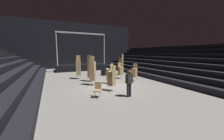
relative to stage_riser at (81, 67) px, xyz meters
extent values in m
cube|color=slate|center=(0.00, -11.20, -0.61)|extent=(22.00, 30.00, 0.10)
cube|color=black|center=(0.00, 3.80, 3.44)|extent=(22.00, 0.30, 8.00)
cube|color=black|center=(-5.38, -10.20, -0.34)|extent=(0.75, 24.00, 0.45)
cube|color=black|center=(-6.12, -10.20, 0.11)|extent=(0.75, 24.00, 0.45)
cube|color=black|center=(-6.88, -10.20, 0.56)|extent=(0.75, 24.00, 0.45)
cube|color=black|center=(5.38, -10.20, -0.34)|extent=(0.75, 24.00, 0.45)
cube|color=black|center=(6.12, -10.20, 0.11)|extent=(0.75, 24.00, 0.45)
cube|color=black|center=(6.88, -10.20, 0.56)|extent=(0.75, 24.00, 0.45)
cube|color=black|center=(7.62, -10.20, 1.01)|extent=(0.75, 24.00, 0.45)
cube|color=black|center=(8.38, -10.20, 1.46)|extent=(0.75, 24.00, 0.45)
cube|color=black|center=(9.12, -10.20, 1.91)|extent=(0.75, 24.00, 0.45)
cube|color=black|center=(9.88, -10.20, 2.36)|extent=(0.75, 24.00, 0.45)
cube|color=black|center=(10.62, -10.20, 2.81)|extent=(0.75, 24.00, 0.45)
cube|color=black|center=(0.00, 0.03, -0.11)|extent=(7.44, 2.98, 0.91)
cylinder|color=#9EA0A8|center=(-3.47, -1.21, 2.65)|extent=(0.16, 0.16, 4.61)
cylinder|color=#9EA0A8|center=(3.47, -1.21, 2.65)|extent=(0.16, 0.16, 4.61)
cube|color=#9EA0A8|center=(0.00, -1.21, 4.95)|extent=(7.14, 0.20, 0.20)
cylinder|color=black|center=(-3.22, -1.21, 4.73)|extent=(0.18, 0.18, 0.22)
cylinder|color=black|center=(-1.07, -1.21, 4.73)|extent=(0.18, 0.18, 0.22)
cylinder|color=black|center=(1.07, -1.21, 4.73)|extent=(0.18, 0.18, 0.22)
cylinder|color=black|center=(3.22, -1.21, 4.73)|extent=(0.18, 0.18, 0.22)
cylinder|color=black|center=(0.08, -13.98, -0.13)|extent=(0.15, 0.15, 0.86)
cylinder|color=black|center=(-0.10, -14.00, -0.13)|extent=(0.15, 0.15, 0.86)
cube|color=silver|center=(0.00, -14.05, 0.61)|extent=(0.19, 0.12, 0.61)
cube|color=black|center=(-0.01, -13.99, 0.61)|extent=(0.42, 0.27, 0.61)
cube|color=navy|center=(0.01, -14.10, 0.68)|extent=(0.06, 0.02, 0.39)
cylinder|color=black|center=(0.23, -13.96, 0.62)|extent=(0.10, 0.10, 0.56)
cylinder|color=black|center=(-0.24, -14.01, 0.62)|extent=(0.10, 0.10, 0.56)
sphere|color=#936B4C|center=(-0.01, -13.99, 1.05)|extent=(0.20, 0.20, 0.20)
sphere|color=black|center=(-0.01, -13.99, 1.11)|extent=(0.17, 0.17, 0.17)
cylinder|color=#B2B5BA|center=(-1.61, -7.17, -0.36)|extent=(0.02, 0.02, 0.40)
cylinder|color=#B2B5BA|center=(-1.97, -7.06, -0.36)|extent=(0.02, 0.02, 0.40)
cylinder|color=#B2B5BA|center=(-1.50, -6.81, -0.36)|extent=(0.02, 0.02, 0.40)
cylinder|color=#B2B5BA|center=(-1.86, -6.70, -0.36)|extent=(0.02, 0.02, 0.40)
cube|color=#A38456|center=(-1.74, -6.94, -0.12)|extent=(0.55, 0.55, 0.08)
cube|color=#A38456|center=(-1.74, -6.94, -0.03)|extent=(0.55, 0.55, 0.08)
cube|color=#A38456|center=(-1.74, -6.94, 0.05)|extent=(0.55, 0.55, 0.08)
cube|color=#A38456|center=(-1.74, -6.94, 0.14)|extent=(0.55, 0.55, 0.08)
cube|color=#A38456|center=(-1.74, -6.94, 0.22)|extent=(0.55, 0.55, 0.08)
cube|color=#A38456|center=(-1.74, -6.94, 0.31)|extent=(0.55, 0.55, 0.08)
cube|color=#A38456|center=(-1.74, -6.94, 0.39)|extent=(0.55, 0.55, 0.08)
cube|color=#A38456|center=(-1.74, -6.94, 0.48)|extent=(0.55, 0.55, 0.08)
cube|color=#A38456|center=(-1.74, -6.94, 0.56)|extent=(0.55, 0.55, 0.08)
cube|color=#A38456|center=(-1.74, -6.94, 0.65)|extent=(0.55, 0.55, 0.08)
cube|color=#A38456|center=(-1.74, -6.94, 0.73)|extent=(0.55, 0.55, 0.08)
cube|color=#A38456|center=(-1.74, -6.94, 0.82)|extent=(0.55, 0.55, 0.08)
cube|color=#A38456|center=(-1.74, -6.94, 0.90)|extent=(0.55, 0.55, 0.08)
cube|color=#A38456|center=(-1.74, -6.94, 0.99)|extent=(0.55, 0.55, 0.08)
cube|color=#A38456|center=(-1.74, -6.94, 1.07)|extent=(0.55, 0.55, 0.08)
cube|color=#A38456|center=(-1.74, -6.94, 1.16)|extent=(0.55, 0.55, 0.08)
cube|color=#A38456|center=(-1.74, -6.94, 1.24)|extent=(0.55, 0.55, 0.08)
cube|color=#A38456|center=(-1.74, -6.94, 1.33)|extent=(0.55, 0.55, 0.08)
cube|color=#A38456|center=(-1.74, -6.94, 1.41)|extent=(0.55, 0.55, 0.08)
cube|color=#A38456|center=(-1.68, -6.75, 1.68)|extent=(0.40, 0.17, 0.46)
cylinder|color=#B2B5BA|center=(2.59, -8.75, -0.36)|extent=(0.02, 0.02, 0.40)
cylinder|color=#B2B5BA|center=(2.22, -8.83, -0.36)|extent=(0.02, 0.02, 0.40)
cylinder|color=#B2B5BA|center=(2.51, -8.37, -0.36)|extent=(0.02, 0.02, 0.40)
cylinder|color=#B2B5BA|center=(2.14, -8.45, -0.36)|extent=(0.02, 0.02, 0.40)
cube|color=#A38456|center=(2.37, -8.60, -0.12)|extent=(0.52, 0.52, 0.08)
cube|color=#A38456|center=(2.37, -8.60, -0.03)|extent=(0.52, 0.52, 0.08)
cube|color=#A38456|center=(2.37, -8.60, 0.05)|extent=(0.52, 0.52, 0.08)
cube|color=#A38456|center=(2.37, -8.60, 0.14)|extent=(0.52, 0.52, 0.08)
cube|color=#A38456|center=(2.37, -8.60, 0.22)|extent=(0.52, 0.52, 0.08)
cube|color=#A38456|center=(2.37, -8.60, 0.31)|extent=(0.52, 0.52, 0.08)
cube|color=#A38456|center=(2.37, -8.60, 0.39)|extent=(0.52, 0.52, 0.08)
cube|color=#A38456|center=(2.37, -8.60, 0.48)|extent=(0.52, 0.52, 0.08)
cube|color=#A38456|center=(2.37, -8.60, 0.56)|extent=(0.52, 0.52, 0.08)
cube|color=#A38456|center=(2.37, -8.60, 0.65)|extent=(0.52, 0.52, 0.08)
cube|color=#A38456|center=(2.33, -8.41, 0.92)|extent=(0.41, 0.13, 0.46)
cylinder|color=#B2B5BA|center=(0.07, -10.25, -0.36)|extent=(0.02, 0.02, 0.40)
cylinder|color=#B2B5BA|center=(0.38, -10.03, -0.36)|extent=(0.02, 0.02, 0.40)
cylinder|color=#B2B5BA|center=(0.29, -10.56, -0.36)|extent=(0.02, 0.02, 0.40)
cylinder|color=#B2B5BA|center=(0.60, -10.33, -0.36)|extent=(0.02, 0.02, 0.40)
cube|color=#A38456|center=(0.33, -10.29, -0.12)|extent=(0.61, 0.61, 0.08)
cube|color=#A38456|center=(0.33, -10.29, -0.03)|extent=(0.61, 0.61, 0.08)
cube|color=#A38456|center=(0.33, -10.29, 0.05)|extent=(0.61, 0.61, 0.08)
cube|color=#A38456|center=(0.33, -10.29, 0.14)|extent=(0.61, 0.61, 0.08)
cube|color=#A38456|center=(0.33, -10.29, 0.22)|extent=(0.61, 0.61, 0.08)
cube|color=#A38456|center=(0.33, -10.29, 0.31)|extent=(0.61, 0.61, 0.08)
cube|color=#A38456|center=(0.33, -10.29, 0.39)|extent=(0.61, 0.61, 0.08)
cube|color=#A38456|center=(0.33, -10.29, 0.48)|extent=(0.61, 0.61, 0.08)
cube|color=#A38456|center=(0.33, -10.29, 0.56)|extent=(0.61, 0.61, 0.08)
cube|color=#A38456|center=(0.33, -10.29, 0.65)|extent=(0.61, 0.61, 0.08)
cube|color=#A38456|center=(0.33, -10.29, 0.73)|extent=(0.61, 0.61, 0.08)
cube|color=#A38456|center=(0.45, -10.45, 1.00)|extent=(0.36, 0.28, 0.46)
cylinder|color=#B2B5BA|center=(-0.70, -12.27, -0.36)|extent=(0.02, 0.02, 0.40)
cylinder|color=#B2B5BA|center=(-0.37, -12.08, -0.36)|extent=(0.02, 0.02, 0.40)
cylinder|color=#B2B5BA|center=(-0.51, -12.60, -0.36)|extent=(0.02, 0.02, 0.40)
cylinder|color=#B2B5BA|center=(-0.18, -12.41, -0.36)|extent=(0.02, 0.02, 0.40)
cube|color=#A38456|center=(-0.44, -12.34, -0.12)|extent=(0.60, 0.60, 0.08)
cube|color=#A38456|center=(-0.44, -12.34, -0.03)|extent=(0.60, 0.60, 0.08)
cube|color=#A38456|center=(-0.44, -12.34, 0.05)|extent=(0.60, 0.60, 0.08)
cube|color=#A38456|center=(-0.44, -12.34, 0.14)|extent=(0.60, 0.60, 0.08)
cube|color=#A38456|center=(-0.44, -12.34, 0.22)|extent=(0.60, 0.60, 0.08)
cube|color=#A38456|center=(-0.44, -12.34, 0.31)|extent=(0.60, 0.60, 0.08)
cube|color=#A38456|center=(-0.44, -12.34, 0.39)|extent=(0.60, 0.60, 0.08)
cube|color=#A38456|center=(-0.44, -12.34, 0.48)|extent=(0.60, 0.60, 0.08)
cube|color=#A38456|center=(-0.44, -12.34, 0.56)|extent=(0.60, 0.60, 0.08)
cube|color=#A38456|center=(-0.44, -12.34, 0.65)|extent=(0.60, 0.60, 0.08)
cube|color=#A38456|center=(-0.44, -12.34, 0.73)|extent=(0.60, 0.60, 0.08)
cube|color=#A38456|center=(-0.44, -12.34, 0.82)|extent=(0.60, 0.60, 0.08)
cube|color=#A38456|center=(-0.35, -12.51, 1.09)|extent=(0.38, 0.25, 0.46)
cylinder|color=#B2B5BA|center=(3.30, -6.47, -0.36)|extent=(0.02, 0.02, 0.40)
cylinder|color=#B2B5BA|center=(3.62, -6.26, -0.36)|extent=(0.02, 0.02, 0.40)
cylinder|color=#B2B5BA|center=(3.51, -6.79, -0.36)|extent=(0.02, 0.02, 0.40)
cylinder|color=#B2B5BA|center=(3.83, -6.58, -0.36)|extent=(0.02, 0.02, 0.40)
cube|color=#A38456|center=(3.57, -6.52, -0.12)|extent=(0.61, 0.61, 0.08)
cube|color=#A38456|center=(3.57, -6.52, -0.03)|extent=(0.61, 0.61, 0.08)
cube|color=#A38456|center=(3.57, -6.52, 0.05)|extent=(0.61, 0.61, 0.08)
cube|color=#A38456|center=(3.57, -6.52, 0.14)|extent=(0.61, 0.61, 0.08)
cube|color=#A38456|center=(3.57, -6.52, 0.22)|extent=(0.61, 0.61, 0.08)
cube|color=#A38456|center=(3.57, -6.52, 0.31)|extent=(0.61, 0.61, 0.08)
cube|color=#A38456|center=(3.57, -6.52, 0.39)|extent=(0.61, 0.61, 0.08)
cube|color=#A38456|center=(3.57, -6.52, 0.48)|extent=(0.61, 0.61, 0.08)
cube|color=#A38456|center=(3.57, -6.52, 0.56)|extent=(0.61, 0.61, 0.08)
cube|color=#A38456|center=(3.57, -6.52, 0.65)|extent=(0.61, 0.61, 0.08)
cube|color=#A38456|center=(3.57, -6.52, 0.73)|extent=(0.61, 0.61, 0.08)
cube|color=#A38456|center=(3.57, -6.52, 0.82)|extent=(0.61, 0.61, 0.08)
cube|color=#A38456|center=(3.57, -6.52, 0.90)|extent=(0.61, 0.61, 0.08)
cube|color=#A38456|center=(3.57, -6.52, 0.99)|extent=(0.61, 0.61, 0.08)
cube|color=#A38456|center=(3.57, -6.52, 1.07)|extent=(0.61, 0.61, 0.08)
cube|color=#A38456|center=(3.57, -6.52, 1.16)|extent=(0.61, 0.61, 0.08)
cube|color=#A38456|center=(3.57, -6.52, 1.24)|extent=(0.61, 0.61, 0.08)
cube|color=#A38456|center=(3.57, -6.52, 1.33)|extent=(0.61, 0.61, 0.08)
cube|color=#A38456|center=(3.57, -6.52, 1.41)|extent=(0.61, 0.61, 0.08)
cube|color=#A38456|center=(3.57, -6.52, 1.50)|extent=(0.61, 0.61, 0.08)
cube|color=#A38456|center=(3.67, -6.69, 1.77)|extent=(0.37, 0.26, 0.46)
cylinder|color=#B2B5BA|center=(-1.22, -9.87, -0.36)|extent=(0.02, 0.02, 0.40)
cylinder|color=#B2B5BA|center=(-0.91, -10.08, -0.36)|extent=(0.02, 0.02, 0.40)
cylinder|color=#B2B5BA|center=(-1.44, -10.19, -0.36)|extent=(0.02, 0.02, 0.40)
cylinder|color=#B2B5BA|center=(-1.12, -10.40, -0.36)|extent=(0.02, 0.02, 0.40)
cube|color=#A38456|center=(-1.17, -10.14, -0.12)|extent=(0.61, 0.61, 0.08)
cube|color=#A38456|center=(-1.17, -10.14, -0.03)|extent=(0.61, 0.61, 0.08)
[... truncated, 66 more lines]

